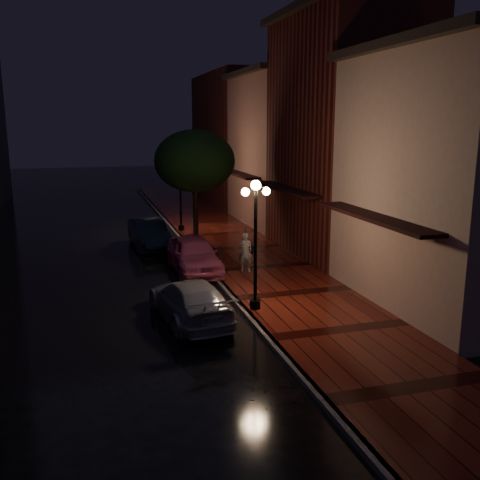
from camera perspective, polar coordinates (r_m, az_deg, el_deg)
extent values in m
plane|color=black|center=(22.64, -3.12, -3.66)|extent=(120.00, 120.00, 0.00)
cube|color=#43110B|center=(23.22, 2.30, -3.06)|extent=(4.50, 60.00, 0.15)
cube|color=#595451|center=(22.62, -3.12, -3.48)|extent=(0.25, 60.00, 0.15)
cube|color=gray|center=(19.42, 21.78, 5.60)|extent=(5.00, 8.00, 8.50)
cube|color=#511914|center=(26.10, 11.07, 10.50)|extent=(5.00, 8.00, 11.00)
cube|color=#8C5951|center=(33.45, 4.67, 9.32)|extent=(5.00, 8.00, 9.00)
cube|color=#511914|center=(42.91, -0.16, 10.69)|extent=(5.00, 12.00, 10.00)
cylinder|color=black|center=(17.52, 1.66, -1.14)|extent=(0.12, 0.12, 4.00)
cylinder|color=black|center=(18.04, 1.62, -6.87)|extent=(0.36, 0.36, 0.30)
cube|color=black|center=(17.17, 1.70, 5.36)|extent=(0.70, 0.08, 0.08)
sphere|color=#F7D794|center=(17.15, 1.70, 5.86)|extent=(0.32, 0.32, 0.32)
sphere|color=#F7D794|center=(17.07, 0.57, 5.16)|extent=(0.26, 0.26, 0.26)
sphere|color=#F7D794|center=(17.28, 2.80, 5.23)|extent=(0.26, 0.26, 0.26)
cylinder|color=black|center=(30.93, -6.36, 4.67)|extent=(0.12, 0.12, 4.00)
cylinder|color=black|center=(31.23, -6.28, 1.31)|extent=(0.36, 0.36, 0.30)
cube|color=black|center=(30.73, -6.45, 8.37)|extent=(0.70, 0.08, 0.08)
sphere|color=#F7D794|center=(30.72, -6.46, 8.65)|extent=(0.32, 0.32, 0.32)
sphere|color=#F7D794|center=(30.68, -7.10, 8.26)|extent=(0.26, 0.26, 0.26)
sphere|color=#F7D794|center=(30.80, -5.80, 8.30)|extent=(0.26, 0.26, 0.26)
cylinder|color=black|center=(28.12, -4.77, 3.12)|extent=(0.28, 0.28, 3.20)
ellipsoid|color=black|center=(27.83, -4.87, 8.41)|extent=(4.16, 4.16, 3.20)
sphere|color=black|center=(28.60, -3.70, 7.33)|extent=(1.80, 1.80, 1.80)
sphere|color=black|center=(27.07, -5.81, 7.22)|extent=(1.80, 1.80, 1.80)
imported|color=#C6517B|center=(22.84, -4.93, -1.53)|extent=(1.89, 4.59, 1.56)
imported|color=black|center=(27.54, -9.65, 0.65)|extent=(1.90, 4.59, 1.48)
imported|color=#9F9FA6|center=(17.34, -5.33, -6.44)|extent=(2.37, 4.78, 1.34)
imported|color=white|center=(22.28, 0.58, -1.29)|extent=(0.72, 0.61, 1.67)
imported|color=silver|center=(22.05, 0.59, 1.38)|extent=(0.97, 0.99, 0.89)
cylinder|color=black|center=(22.19, 0.59, -0.31)|extent=(0.02, 0.02, 1.34)
cube|color=black|center=(22.28, 1.31, -1.00)|extent=(0.13, 0.31, 0.33)
cylinder|color=black|center=(21.62, -2.19, -2.56)|extent=(0.06, 0.06, 1.06)
cube|color=black|center=(21.47, -2.20, -0.95)|extent=(0.14, 0.13, 0.21)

